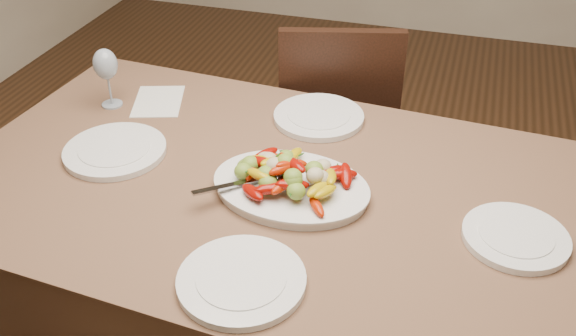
# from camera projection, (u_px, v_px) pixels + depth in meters

# --- Properties ---
(dining_table) EXTENTS (1.91, 1.17, 0.76)m
(dining_table) POSITION_uv_depth(u_px,v_px,m) (288.00, 290.00, 1.90)
(dining_table) COLOR brown
(dining_table) RESTS_ON ground
(chair_far) EXTENTS (0.51, 0.51, 0.95)m
(chair_far) POSITION_uv_depth(u_px,v_px,m) (335.00, 126.00, 2.50)
(chair_far) COLOR black
(chair_far) RESTS_ON ground
(serving_platter) EXTENTS (0.42, 0.33, 0.02)m
(serving_platter) POSITION_uv_depth(u_px,v_px,m) (291.00, 189.00, 1.66)
(serving_platter) COLOR white
(serving_platter) RESTS_ON dining_table
(roasted_vegetables) EXTENTS (0.35, 0.25, 0.09)m
(roasted_vegetables) POSITION_uv_depth(u_px,v_px,m) (291.00, 171.00, 1.63)
(roasted_vegetables) COLOR #7E0903
(roasted_vegetables) RESTS_ON serving_platter
(serving_spoon) EXTENTS (0.24, 0.24, 0.03)m
(serving_spoon) POSITION_uv_depth(u_px,v_px,m) (262.00, 180.00, 1.63)
(serving_spoon) COLOR #9EA0A8
(serving_spoon) RESTS_ON serving_platter
(plate_left) EXTENTS (0.29, 0.29, 0.02)m
(plate_left) POSITION_uv_depth(u_px,v_px,m) (115.00, 151.00, 1.82)
(plate_left) COLOR white
(plate_left) RESTS_ON dining_table
(plate_right) EXTENTS (0.25, 0.25, 0.02)m
(plate_right) POSITION_uv_depth(u_px,v_px,m) (515.00, 237.00, 1.51)
(plate_right) COLOR white
(plate_right) RESTS_ON dining_table
(plate_far) EXTENTS (0.28, 0.28, 0.02)m
(plate_far) POSITION_uv_depth(u_px,v_px,m) (319.00, 117.00, 1.98)
(plate_far) COLOR white
(plate_far) RESTS_ON dining_table
(plate_near) EXTENTS (0.28, 0.28, 0.02)m
(plate_near) POSITION_uv_depth(u_px,v_px,m) (242.00, 281.00, 1.39)
(plate_near) COLOR white
(plate_near) RESTS_ON dining_table
(wine_glass) EXTENTS (0.08, 0.08, 0.20)m
(wine_glass) POSITION_uv_depth(u_px,v_px,m) (107.00, 76.00, 2.00)
(wine_glass) COLOR #8C99A5
(wine_glass) RESTS_ON dining_table
(menu_card) EXTENTS (0.21, 0.25, 0.00)m
(menu_card) POSITION_uv_depth(u_px,v_px,m) (158.00, 101.00, 2.08)
(menu_card) COLOR silver
(menu_card) RESTS_ON dining_table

